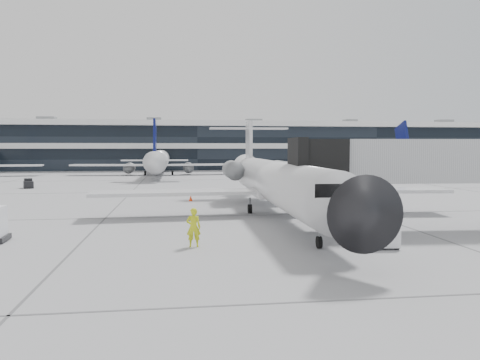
{
  "coord_description": "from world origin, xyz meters",
  "views": [
    {
      "loc": [
        -4.85,
        -34.86,
        5.17
      ],
      "look_at": [
        0.15,
        1.55,
        2.6
      ],
      "focal_mm": 35.0,
      "sensor_mm": 36.0,
      "label": 1
    }
  ],
  "objects": [
    {
      "name": "far_tug",
      "position": [
        -23.48,
        27.51,
        0.55
      ],
      "size": [
        1.71,
        2.18,
        1.22
      ],
      "rotation": [
        0.0,
        0.0,
        0.34
      ],
      "color": "black",
      "rests_on": "ground"
    },
    {
      "name": "bg_jet_center",
      "position": [
        -8.0,
        55.0,
        0.0
      ],
      "size": [
        32.0,
        40.0,
        9.6
      ],
      "primitive_type": null,
      "color": "silver",
      "rests_on": "ground"
    },
    {
      "name": "jet_bridge",
      "position": [
        12.18,
        -7.89,
        4.27
      ],
      "size": [
        18.25,
        4.63,
        5.86
      ],
      "rotation": [
        0.0,
        0.0,
        -0.06
      ],
      "color": "#B1B4B6",
      "rests_on": "ground"
    },
    {
      "name": "bg_jet_right",
      "position": [
        32.0,
        55.0,
        0.0
      ],
      "size": [
        32.0,
        40.0,
        9.6
      ],
      "primitive_type": null,
      "color": "silver",
      "rests_on": "ground"
    },
    {
      "name": "baggage_tug",
      "position": [
        5.77,
        -11.72,
        0.66
      ],
      "size": [
        1.61,
        2.45,
        1.47
      ],
      "rotation": [
        0.0,
        0.0,
        -0.11
      ],
      "color": "white",
      "rests_on": "ground"
    },
    {
      "name": "regional_jet",
      "position": [
        2.56,
        -0.21,
        2.69
      ],
      "size": [
        27.42,
        34.1,
        7.89
      ],
      "rotation": [
        0.0,
        0.0,
        -0.01
      ],
      "color": "silver",
      "rests_on": "ground"
    },
    {
      "name": "traffic_cone",
      "position": [
        -3.47,
        10.19,
        0.27
      ],
      "size": [
        0.5,
        0.5,
        0.57
      ],
      "rotation": [
        0.0,
        0.0,
        0.37
      ],
      "color": "#FF3A0D",
      "rests_on": "ground"
    },
    {
      "name": "ground",
      "position": [
        0.0,
        0.0,
        0.0
      ],
      "size": [
        220.0,
        220.0,
        0.0
      ],
      "primitive_type": "plane",
      "color": "gray",
      "rests_on": "ground"
    },
    {
      "name": "terminal",
      "position": [
        0.0,
        82.0,
        5.0
      ],
      "size": [
        170.0,
        22.0,
        10.0
      ],
      "primitive_type": "cube",
      "color": "black",
      "rests_on": "ground"
    },
    {
      "name": "ramp_worker",
      "position": [
        -3.97,
        -10.73,
        1.02
      ],
      "size": [
        0.77,
        0.52,
        2.04
      ],
      "primitive_type": "imported",
      "rotation": [
        0.0,
        0.0,
        3.1
      ],
      "color": "#CEDB17",
      "rests_on": "ground"
    }
  ]
}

